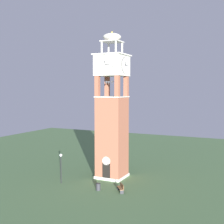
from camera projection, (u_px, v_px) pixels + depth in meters
ground at (112, 177)px, 40.90m from camera, size 80.00×80.00×0.00m
clock_tower at (112, 118)px, 40.33m from camera, size 3.99×3.99×19.19m
park_bench at (121, 188)px, 35.00m from camera, size 1.32×1.54×0.95m
lamp_post at (61, 163)px, 38.06m from camera, size 0.36×0.36×3.72m
trash_bin at (98, 187)px, 35.51m from camera, size 0.52×0.52×0.80m
shrub_near_entry at (118, 166)px, 45.57m from camera, size 0.96×0.96×0.76m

